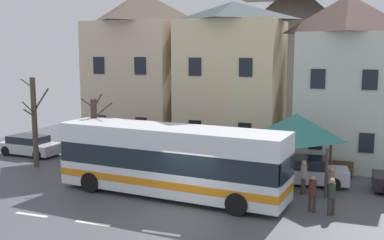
{
  "coord_description": "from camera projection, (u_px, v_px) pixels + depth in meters",
  "views": [
    {
      "loc": [
        6.84,
        -17.82,
        6.9
      ],
      "look_at": [
        -1.41,
        5.19,
        3.26
      ],
      "focal_mm": 43.54,
      "sensor_mm": 36.0,
      "label": 1
    }
  ],
  "objects": [
    {
      "name": "ground_plane",
      "position": [
        182.0,
        214.0,
        19.9
      ],
      "size": [
        40.0,
        60.0,
        0.07
      ],
      "color": "#4C4E53"
    },
    {
      "name": "townhouse_00",
      "position": [
        143.0,
        70.0,
        33.23
      ],
      "size": [
        6.0,
        6.89,
        11.03
      ],
      "color": "beige",
      "rests_on": "ground_plane"
    },
    {
      "name": "townhouse_01",
      "position": [
        232.0,
        80.0,
        30.49
      ],
      "size": [
        6.29,
        5.68,
        10.04
      ],
      "color": "beige",
      "rests_on": "ground_plane"
    },
    {
      "name": "townhouse_02",
      "position": [
        345.0,
        81.0,
        27.84
      ],
      "size": [
        5.42,
        5.07,
        10.18
      ],
      "color": "silver",
      "rests_on": "ground_plane"
    },
    {
      "name": "hilltop_castle",
      "position": [
        294.0,
        43.0,
        49.35
      ],
      "size": [
        32.45,
        32.45,
        22.7
      ],
      "color": "slate",
      "rests_on": "ground_plane"
    },
    {
      "name": "transit_bus",
      "position": [
        171.0,
        161.0,
        22.16
      ],
      "size": [
        11.48,
        3.73,
        3.35
      ],
      "rotation": [
        0.0,
        0.0,
        -0.1
      ],
      "color": "white",
      "rests_on": "ground_plane"
    },
    {
      "name": "bus_shelter",
      "position": [
        297.0,
        127.0,
        23.72
      ],
      "size": [
        3.6,
        3.6,
        3.74
      ],
      "color": "#473D33",
      "rests_on": "ground_plane"
    },
    {
      "name": "parked_car_00",
      "position": [
        303.0,
        171.0,
        24.35
      ],
      "size": [
        4.58,
        2.31,
        1.41
      ],
      "rotation": [
        0.0,
        0.0,
        0.11
      ],
      "color": "silver",
      "rests_on": "ground_plane"
    },
    {
      "name": "parked_car_01",
      "position": [
        30.0,
        145.0,
        31.09
      ],
      "size": [
        4.23,
        2.22,
        1.29
      ],
      "rotation": [
        0.0,
        0.0,
        -0.08
      ],
      "color": "silver",
      "rests_on": "ground_plane"
    },
    {
      "name": "parked_car_03",
      "position": [
        99.0,
        154.0,
        28.46
      ],
      "size": [
        4.35,
        2.2,
        1.29
      ],
      "rotation": [
        0.0,
        0.0,
        0.09
      ],
      "color": "navy",
      "rests_on": "ground_plane"
    },
    {
      "name": "pedestrian_00",
      "position": [
        312.0,
        191.0,
        19.98
      ],
      "size": [
        0.34,
        0.34,
        1.61
      ],
      "color": "#38332D",
      "rests_on": "ground_plane"
    },
    {
      "name": "pedestrian_01",
      "position": [
        331.0,
        180.0,
        21.99
      ],
      "size": [
        0.33,
        0.33,
        1.46
      ],
      "color": "#38332D",
      "rests_on": "ground_plane"
    },
    {
      "name": "pedestrian_02",
      "position": [
        332.0,
        194.0,
        19.59
      ],
      "size": [
        0.31,
        0.31,
        1.63
      ],
      "color": "#38332D",
      "rests_on": "ground_plane"
    },
    {
      "name": "pedestrian_03",
      "position": [
        304.0,
        176.0,
        22.52
      ],
      "size": [
        0.31,
        0.37,
        1.68
      ],
      "color": "#38332D",
      "rests_on": "ground_plane"
    },
    {
      "name": "public_bench",
      "position": [
        338.0,
        168.0,
        25.74
      ],
      "size": [
        1.64,
        0.48,
        0.87
      ],
      "color": "brown",
      "rests_on": "ground_plane"
    },
    {
      "name": "bare_tree_00",
      "position": [
        35.0,
        121.0,
        27.66
      ],
      "size": [
        1.57,
        2.01,
        5.37
      ],
      "color": "brown",
      "rests_on": "ground_plane"
    },
    {
      "name": "bare_tree_02",
      "position": [
        95.0,
        138.0,
        25.03
      ],
      "size": [
        2.1,
        0.84,
        4.65
      ],
      "color": "#382D28",
      "rests_on": "ground_plane"
    }
  ]
}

